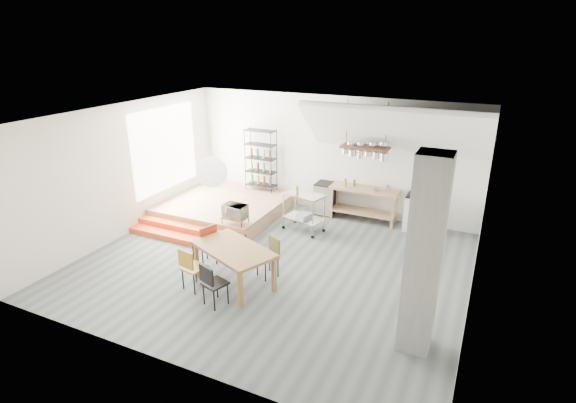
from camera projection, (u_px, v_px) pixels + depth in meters
The scene contains 26 objects.
floor at pixel (273, 263), 9.82m from camera, with size 8.00×8.00×0.00m, color #4F585B.
wall_back at pixel (330, 155), 12.22m from camera, with size 8.00×0.04×3.20m, color silver.
wall_left at pixel (125, 171), 10.84m from camera, with size 0.04×7.00×3.20m, color silver.
wall_right at pixel (481, 228), 7.67m from camera, with size 0.04×7.00×3.20m, color silver.
ceiling at pixel (271, 117), 8.69m from camera, with size 8.00×7.00×0.02m, color white.
slope_ceiling at pixel (394, 130), 10.66m from camera, with size 4.40×1.80×0.15m, color white.
window_pane at pixel (165, 149), 12.04m from camera, with size 0.02×2.50×2.20m, color white.
platform at pixel (225, 207), 12.44m from camera, with size 3.00×3.00×0.40m, color #916D48.
step_lower at pixel (182, 238), 10.83m from camera, with size 3.00×0.35×0.13m, color #EF551C.
step_upper at pixel (190, 231), 11.10m from camera, with size 3.00×0.35×0.27m, color #EF551C.
concrete_column at pixel (424, 257), 6.67m from camera, with size 0.50×0.50×3.20m, color slate.
kitchen_counter at pixel (364, 198), 11.83m from camera, with size 1.80×0.60×0.91m.
stove at pixel (418, 212), 11.33m from camera, with size 0.60×0.60×1.18m.
pot_rack at pixel (366, 151), 11.15m from camera, with size 1.20×0.50×1.43m.
wire_shelving at pixel (261, 159), 12.86m from camera, with size 0.88×0.38×1.80m.
microwave_shelf at pixel (235, 217), 10.82m from camera, with size 0.60×0.40×0.16m.
paper_lantern at pixel (212, 172), 8.66m from camera, with size 0.60×0.60×0.60m, color white.
dining_table at pixel (233, 252), 8.77m from camera, with size 1.91×1.53×0.80m.
chair_mustard at pixel (191, 266), 8.61m from camera, with size 0.49×0.49×0.89m.
chair_black at pixel (212, 281), 8.11m from camera, with size 0.49×0.49×0.85m.
chair_olive at pixel (270, 253), 9.16m from camera, with size 0.52×0.52×0.84m.
chair_red at pixel (206, 241), 9.53m from camera, with size 0.56×0.56×0.95m.
rolling_cart at pixel (304, 207), 11.21m from camera, with size 1.10×0.78×0.99m.
mini_fridge at pixel (325, 198), 12.38m from camera, with size 0.52×0.52×0.88m, color black.
microwave at pixel (235, 211), 10.76m from camera, with size 0.56×0.38×0.31m, color beige.
bowl at pixel (376, 190), 11.55m from camera, with size 0.20×0.20×0.05m, color silver.
Camera 1 is at (3.99, -7.75, 4.73)m, focal length 28.00 mm.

